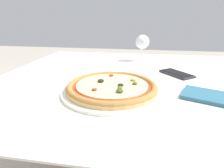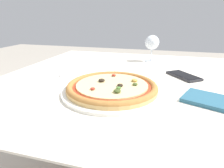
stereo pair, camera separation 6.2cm
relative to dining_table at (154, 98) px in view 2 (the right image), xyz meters
The scene contains 6 objects.
dining_table is the anchor object (origin of this frame).
pizza_plate 0.24m from the dining_table, 126.10° to the right, with size 0.33×0.33×0.04m.
fork 0.39m from the dining_table, behind, with size 0.04×0.17×0.00m.
wine_glass_far_left 0.37m from the dining_table, 97.60° to the left, with size 0.08×0.08×0.14m.
cell_phone 0.16m from the dining_table, 28.42° to the left, with size 0.14×0.16×0.01m.
napkin_folded 0.26m from the dining_table, 45.65° to the right, with size 0.18×0.16×0.01m.
Camera 2 is at (0.02, -0.74, 0.96)m, focal length 30.00 mm.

